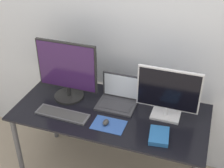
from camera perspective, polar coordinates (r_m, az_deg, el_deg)
wall_back at (r=2.63m, az=2.84°, el=9.36°), size 7.00×0.05×2.50m
desk at (r=2.58m, az=-0.25°, el=-6.58°), size 1.56×0.73×0.74m
monitor_left at (r=2.60m, az=-8.21°, el=2.31°), size 0.52×0.25×0.51m
monitor_right at (r=2.39m, az=10.22°, el=-1.67°), size 0.48×0.16×0.42m
laptop at (r=2.59m, az=1.13°, el=-2.43°), size 0.32×0.24×0.24m
keyboard at (r=2.52m, az=-9.06°, el=-5.46°), size 0.44×0.14×0.02m
mousepad at (r=2.40m, az=-0.60°, el=-7.48°), size 0.25×0.18×0.00m
mouse at (r=2.39m, az=-1.15°, el=-7.00°), size 0.04×0.07×0.03m
book at (r=2.30m, az=8.59°, el=-9.36°), size 0.16×0.21×0.04m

